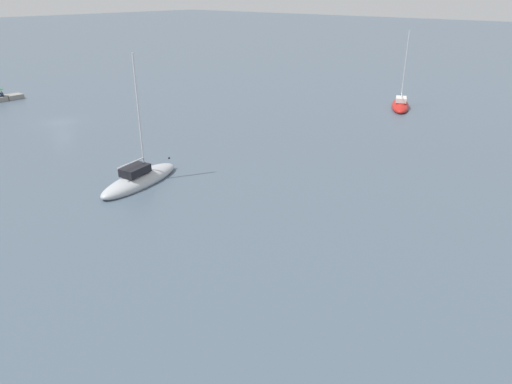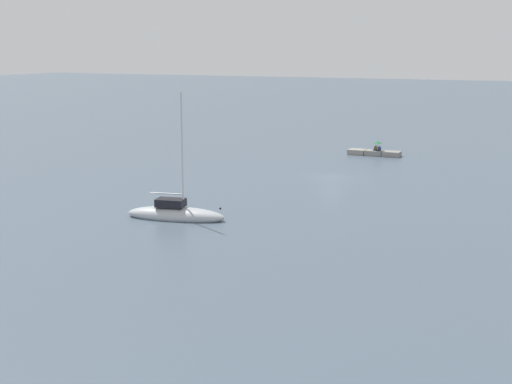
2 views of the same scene
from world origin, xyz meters
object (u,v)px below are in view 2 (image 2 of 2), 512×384
object	(u,v)px
person_seated_blue_left	(379,149)
umbrella_open_green	(378,142)
sailboat_grey_far	(175,214)
person_seated_brown_right	(375,149)

from	to	relation	value
person_seated_blue_left	umbrella_open_green	bearing A→B (deg)	-2.25
umbrella_open_green	sailboat_grey_far	world-z (taller)	sailboat_grey_far
person_seated_blue_left	umbrella_open_green	size ratio (longest dim) A/B	0.57
sailboat_grey_far	person_seated_blue_left	bearing A→B (deg)	160.54
person_seated_blue_left	sailboat_grey_far	xyz separation A→B (m)	(6.52, 42.03, -0.53)
umbrella_open_green	person_seated_brown_right	bearing A→B (deg)	-7.76
sailboat_grey_far	umbrella_open_green	bearing A→B (deg)	160.91
person_seated_blue_left	sailboat_grey_far	distance (m)	42.53
umbrella_open_green	sailboat_grey_far	bearing A→B (deg)	81.55
person_seated_blue_left	sailboat_grey_far	world-z (taller)	sailboat_grey_far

